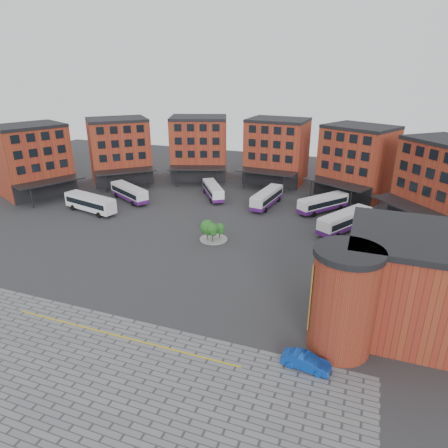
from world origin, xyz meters
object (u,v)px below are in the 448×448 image
(bus_f, at_px, (345,221))
(blue_car, at_px, (306,362))
(tree_island, at_px, (211,229))
(bus_d, at_px, (267,198))
(bus_e, at_px, (323,203))
(bus_a, at_px, (90,202))
(bus_b, at_px, (129,193))
(bus_c, at_px, (213,190))

(bus_f, distance_m, blue_car, 34.95)
(tree_island, distance_m, bus_f, 22.39)
(bus_d, bearing_deg, tree_island, -94.26)
(blue_car, bearing_deg, bus_d, 24.58)
(tree_island, bearing_deg, bus_e, 53.20)
(bus_d, bearing_deg, bus_e, 10.01)
(bus_a, xyz_separation_m, bus_e, (40.99, 15.21, -0.25))
(bus_a, relative_size, blue_car, 2.65)
(tree_island, relative_size, bus_b, 0.40)
(bus_b, relative_size, bus_f, 0.95)
(bus_e, bearing_deg, bus_d, -139.93)
(bus_c, xyz_separation_m, bus_d, (11.83, -1.28, 0.12))
(tree_island, distance_m, bus_a, 26.64)
(bus_b, distance_m, blue_car, 55.54)
(blue_car, bearing_deg, bus_c, 36.67)
(bus_a, height_order, bus_e, bus_a)
(bus_a, distance_m, blue_car, 52.99)
(tree_island, xyz_separation_m, bus_e, (14.73, 19.68, -0.26))
(bus_c, distance_m, bus_d, 11.90)
(bus_f, height_order, blue_car, bus_f)
(bus_b, height_order, bus_f, bus_f)
(bus_c, height_order, blue_car, bus_c)
(bus_d, bearing_deg, bus_a, -146.60)
(bus_a, distance_m, bus_b, 8.97)
(bus_d, bearing_deg, blue_car, -63.56)
(bus_b, bearing_deg, blue_car, -102.10)
(bus_a, relative_size, bus_d, 1.03)
(bus_b, bearing_deg, bus_f, -63.13)
(tree_island, distance_m, blue_car, 30.10)
(bus_a, relative_size, bus_b, 1.08)
(bus_e, xyz_separation_m, blue_car, (3.97, -43.23, -0.94))
(bus_d, relative_size, blue_car, 2.56)
(bus_a, height_order, blue_car, bus_a)
(bus_b, xyz_separation_m, bus_d, (27.17, 6.30, 0.02))
(bus_c, relative_size, blue_car, 2.24)
(bus_a, relative_size, bus_e, 1.15)
(bus_a, bearing_deg, tree_island, -86.29)
(bus_b, distance_m, bus_e, 38.53)
(bus_b, distance_m, bus_f, 42.51)
(bus_d, height_order, blue_car, bus_d)
(bus_b, height_order, bus_d, bus_d)
(bus_a, distance_m, bus_e, 43.72)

